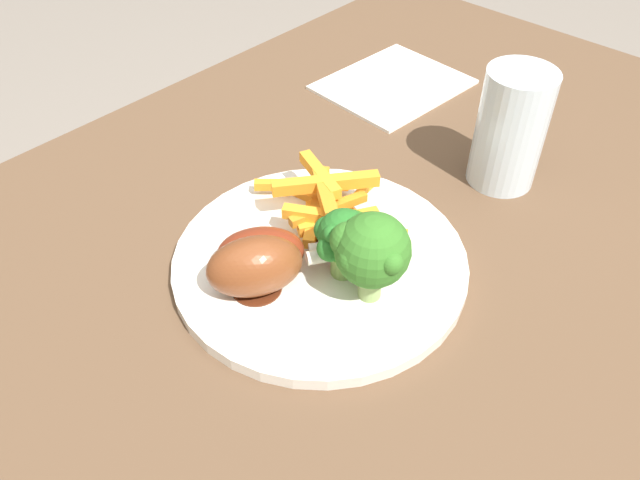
{
  "coord_description": "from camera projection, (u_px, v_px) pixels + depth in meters",
  "views": [
    {
      "loc": [
        0.31,
        0.24,
        1.13
      ],
      "look_at": [
        0.02,
        -0.03,
        0.76
      ],
      "focal_mm": 35.31,
      "sensor_mm": 36.0,
      "label": 1
    }
  ],
  "objects": [
    {
      "name": "broccoli_floret_back",
      "position": [
        351.0,
        240.0,
        0.52
      ],
      "size": [
        0.05,
        0.05,
        0.06
      ],
      "color": "#85B85D",
      "rests_on": "dinner_plate"
    },
    {
      "name": "chicken_drumstick_near",
      "position": [
        261.0,
        266.0,
        0.51
      ],
      "size": [
        0.13,
        0.1,
        0.05
      ],
      "color": "#532312",
      "rests_on": "dinner_plate"
    },
    {
      "name": "dinner_plate",
      "position": [
        320.0,
        261.0,
        0.56
      ],
      "size": [
        0.26,
        0.26,
        0.01
      ],
      "primitive_type": "cylinder",
      "color": "white",
      "rests_on": "dining_table"
    },
    {
      "name": "broccoli_floret_middle",
      "position": [
        339.0,
        237.0,
        0.51
      ],
      "size": [
        0.05,
        0.05,
        0.07
      ],
      "color": "#7BA54E",
      "rests_on": "dinner_plate"
    },
    {
      "name": "broccoli_floret_front",
      "position": [
        370.0,
        251.0,
        0.48
      ],
      "size": [
        0.06,
        0.06,
        0.08
      ],
      "color": "#8CA75F",
      "rests_on": "dinner_plate"
    },
    {
      "name": "water_glass",
      "position": [
        511.0,
        129.0,
        0.61
      ],
      "size": [
        0.07,
        0.07,
        0.12
      ],
      "primitive_type": "cylinder",
      "color": "silver",
      "rests_on": "dining_table"
    },
    {
      "name": "napkin",
      "position": [
        393.0,
        85.0,
        0.79
      ],
      "size": [
        0.18,
        0.15,
        0.0
      ],
      "primitive_type": "cube",
      "rotation": [
        0.0,
        0.0,
        3.07
      ],
      "color": "white",
      "rests_on": "dining_table"
    },
    {
      "name": "chicken_drumstick_far",
      "position": [
        266.0,
        253.0,
        0.53
      ],
      "size": [
        0.11,
        0.1,
        0.04
      ],
      "color": "#56190D",
      "rests_on": "dinner_plate"
    },
    {
      "name": "carrot_fries_pile",
      "position": [
        327.0,
        203.0,
        0.58
      ],
      "size": [
        0.11,
        0.16,
        0.04
      ],
      "color": "orange",
      "rests_on": "dinner_plate"
    },
    {
      "name": "dining_table",
      "position": [
        354.0,
        342.0,
        0.63
      ],
      "size": [
        1.13,
        0.77,
        0.73
      ],
      "color": "brown",
      "rests_on": "ground_plane"
    }
  ]
}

